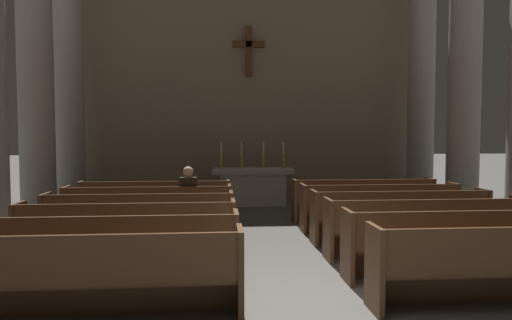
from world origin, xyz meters
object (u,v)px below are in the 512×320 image
Objects in this scene: pew_left_row_3 at (128,233)px; column_left_third at (36,69)px; pew_right_row_2 at (462,244)px; candlestick_inner_left at (242,160)px; pew_right_row_3 at (426,228)px; column_right_fourth at (421,84)px; altar at (252,186)px; lone_worshipper at (189,198)px; pew_right_row_6 at (363,200)px; pew_left_row_6 at (156,202)px; pew_left_row_1 at (89,277)px; pew_right_row_4 at (400,216)px; column_left_fourth at (69,81)px; pew_left_row_2 at (112,251)px; candlestick_inner_right at (263,160)px; candlestick_outer_left at (221,160)px; pew_left_row_5 at (149,210)px; pew_right_row_1 at (511,266)px; column_right_third at (465,74)px; candlestick_outer_right at (283,160)px; pew_right_row_5 at (379,207)px; pew_left_row_4 at (140,220)px.

pew_left_row_3 is 5.51m from column_left_third.
pew_right_row_2 is 4.40× the size of candlestick_inner_left.
column_right_fourth is (2.69, 6.18, 2.91)m from pew_right_row_3.
altar is 3.87m from lone_worshipper.
altar is 0.77m from candlestick_inner_left.
pew_right_row_6 is at bearing -44.83° from candlestick_inner_left.
pew_right_row_6 is at bearing -131.19° from column_right_fourth.
column_left_third is at bearing 164.79° from pew_left_row_6.
pew_right_row_4 is (4.55, 3.10, 0.00)m from pew_left_row_1.
pew_left_row_2 is at bearing -69.53° from column_left_fourth.
candlestick_inner_right is at bearing 127.65° from pew_right_row_6.
pew_right_row_6 is 4.40× the size of candlestick_outer_left.
candlestick_inner_left reaches higher than lone_worshipper.
pew_right_row_4 is 2.07m from pew_right_row_6.
pew_left_row_1 is 1.00× the size of pew_right_row_2.
pew_left_row_5 is 3.94m from candlestick_outer_left.
pew_right_row_4 is 0.45× the size of column_left_third.
candlestick_inner_right is at bearing 0.00° from altar.
column_right_third is (2.69, 5.90, 2.91)m from pew_right_row_1.
lone_worshipper is (-3.79, 1.07, 0.22)m from pew_right_row_4.
column_right_fourth reaches higher than pew_right_row_4.
altar is at bearing -5.97° from column_left_fourth.
pew_left_row_1 is 6.88m from pew_right_row_6.
pew_left_row_5 is at bearing -122.33° from altar.
candlestick_inner_right reaches higher than pew_left_row_3.
pew_left_row_2 is 7.42m from candlestick_outer_right.
pew_right_row_4 is at bearing -35.40° from column_left_fourth.
pew_left_row_1 is at bearing -108.42° from candlestick_inner_right.
pew_right_row_6 is at bearing 90.00° from pew_right_row_1.
pew_right_row_2 is at bearing -73.58° from candlestick_inner_right.
pew_right_row_4 is 5.63m from candlestick_outer_left.
pew_right_row_3 is 1.00× the size of pew_right_row_4.
column_left_fourth is (-9.93, 2.34, 0.00)m from column_right_third.
pew_left_row_5 is 4.66m from pew_right_row_4.
column_right_third is (9.93, 0.00, 0.00)m from column_left_third.
column_right_fourth is (2.69, 5.14, 2.91)m from pew_right_row_4.
candlestick_outer_right is (-1.42, 3.59, 0.76)m from pew_right_row_5.
column_right_fourth is 6.22m from candlestick_outer_left.
pew_left_row_1 is at bearing -131.28° from column_right_fourth.
pew_left_row_2 is 7.21m from candlestick_inner_right.
column_right_third reaches higher than candlestick_outer_right.
pew_left_row_6 is at bearing -131.63° from altar.
candlestick_inner_right is (-1.97, 3.59, 0.76)m from pew_right_row_5.
pew_left_row_6 is 4.11m from candlestick_outer_right.
candlestick_outer_right reaches higher than pew_left_row_2.
pew_left_row_5 is at bearing -90.00° from pew_left_row_6.
pew_right_row_1 is 9.78m from column_left_third.
pew_right_row_1 is at bearing -34.30° from pew_left_row_4.
candlestick_inner_left reaches higher than pew_right_row_3.
pew_right_row_4 is (4.55, 1.03, 0.00)m from pew_left_row_3.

